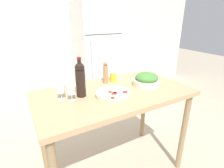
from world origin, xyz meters
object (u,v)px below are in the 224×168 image
(homemade_pizza, at_px, (113,94))
(salad_bowl, at_px, (147,80))
(wine_bottle, at_px, (80,79))
(wine_glass_far, at_px, (61,89))
(refrigerator, at_px, (97,55))
(pepper_mill, at_px, (105,73))
(salt_canister, at_px, (113,76))
(wine_glass_near, at_px, (71,91))

(homemade_pizza, bearing_deg, salad_bowl, 6.28)
(wine_bottle, relative_size, salad_bowl, 1.31)
(wine_bottle, xyz_separation_m, wine_glass_far, (-0.17, 0.02, -0.07))
(refrigerator, height_order, wine_bottle, refrigerator)
(refrigerator, distance_m, homemade_pizza, 1.85)
(refrigerator, bearing_deg, wine_bottle, -118.88)
(pepper_mill, distance_m, salt_canister, 0.11)
(wine_glass_near, bearing_deg, salt_canister, 24.74)
(wine_glass_near, distance_m, salt_canister, 0.58)
(pepper_mill, bearing_deg, wine_glass_near, -152.07)
(wine_bottle, xyz_separation_m, salt_canister, (0.43, 0.19, -0.11))
(wine_bottle, bearing_deg, pepper_mill, 28.49)
(wine_bottle, relative_size, homemade_pizza, 1.11)
(wine_glass_near, bearing_deg, wine_bottle, 26.04)
(refrigerator, relative_size, wine_glass_near, 13.70)
(wine_glass_near, relative_size, wine_glass_far, 1.00)
(salad_bowl, bearing_deg, wine_glass_far, 172.62)
(wine_glass_near, xyz_separation_m, pepper_mill, (0.43, 0.23, 0.02))
(salad_bowl, distance_m, salt_canister, 0.36)
(pepper_mill, xyz_separation_m, salt_canister, (0.10, 0.02, -0.06))
(wine_bottle, relative_size, pepper_mill, 1.52)
(salad_bowl, xyz_separation_m, homemade_pizza, (-0.41, -0.04, -0.04))
(refrigerator, xyz_separation_m, salad_bowl, (-0.24, -1.69, 0.09))
(refrigerator, xyz_separation_m, pepper_mill, (-0.56, -1.42, 0.14))
(wine_glass_far, bearing_deg, homemade_pizza, -20.23)
(pepper_mill, bearing_deg, salt_canister, 9.02)
(wine_glass_near, bearing_deg, salad_bowl, -2.98)
(wine_glass_near, xyz_separation_m, wine_glass_far, (-0.07, 0.07, 0.00))
(salad_bowl, height_order, homemade_pizza, salad_bowl)
(salt_canister, bearing_deg, pepper_mill, -170.98)
(salt_canister, bearing_deg, wine_glass_far, -163.45)
(wine_glass_near, bearing_deg, refrigerator, 59.22)
(wine_glass_near, relative_size, salt_canister, 1.31)
(wine_glass_near, height_order, salt_canister, wine_glass_near)
(refrigerator, relative_size, salad_bowl, 7.03)
(wine_bottle, bearing_deg, homemade_pizza, -28.79)
(refrigerator, height_order, wine_glass_near, refrigerator)
(pepper_mill, distance_m, salad_bowl, 0.42)
(salad_bowl, bearing_deg, homemade_pizza, -173.72)
(refrigerator, bearing_deg, wine_glass_far, -123.52)
(wine_bottle, xyz_separation_m, wine_glass_near, (-0.10, -0.05, -0.07))
(salad_bowl, bearing_deg, refrigerator, 81.98)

